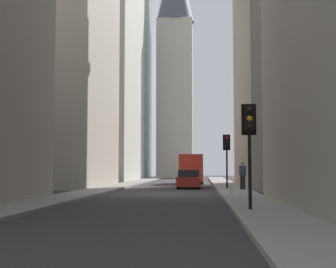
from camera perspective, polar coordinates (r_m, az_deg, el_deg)
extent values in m
plane|color=#302D30|center=(27.86, -0.73, -7.39)|extent=(135.00, 135.00, 0.00)
cube|color=gray|center=(28.58, -9.83, -7.11)|extent=(90.00, 2.20, 0.14)
cube|color=gray|center=(27.84, 8.61, -7.21)|extent=(90.00, 2.20, 0.14)
cube|color=gray|center=(40.55, 16.01, 11.61)|extent=(15.94, 10.00, 24.97)
cube|color=#B7B2A5|center=(58.53, -8.87, 7.49)|extent=(16.76, 10.00, 26.72)
cube|color=#A8A091|center=(41.05, -14.57, 8.65)|extent=(12.87, 10.00, 21.17)
cube|color=#ADBCB7|center=(84.22, -6.56, 14.11)|extent=(17.17, 14.00, 55.91)
cube|color=#B7B2A5|center=(73.07, 0.88, 4.27)|extent=(5.48, 5.48, 24.62)
cube|color=red|center=(45.23, 2.89, -4.20)|extent=(4.60, 2.25, 2.60)
cube|color=#38383D|center=(48.43, 2.97, -4.62)|extent=(1.90, 2.25, 1.90)
cube|color=black|center=(48.43, 2.97, -3.91)|extent=(1.92, 2.09, 0.64)
cylinder|color=black|center=(48.43, 4.15, -5.50)|extent=(0.88, 0.28, 0.88)
cylinder|color=black|center=(48.47, 1.81, -5.51)|extent=(0.88, 0.28, 0.88)
cylinder|color=black|center=(43.83, 4.16, -5.64)|extent=(0.88, 0.28, 0.88)
cylinder|color=black|center=(43.87, 1.57, -5.65)|extent=(0.88, 0.28, 0.88)
cube|color=maroon|center=(35.85, 2.59, -5.83)|extent=(4.30, 1.78, 0.70)
cube|color=black|center=(35.64, 2.58, -4.85)|extent=(2.10, 1.58, 0.54)
cylinder|color=black|center=(37.20, 3.86, -6.09)|extent=(0.64, 0.22, 0.64)
cylinder|color=black|center=(37.24, 1.44, -6.09)|extent=(0.64, 0.22, 0.64)
cylinder|color=black|center=(34.50, 3.84, -6.24)|extent=(0.64, 0.22, 0.64)
cylinder|color=black|center=(34.54, 1.24, -6.24)|extent=(0.64, 0.22, 0.64)
cylinder|color=black|center=(16.33, 10.02, -4.42)|extent=(0.12, 0.12, 2.67)
cube|color=black|center=(16.42, 9.94, 1.82)|extent=(0.28, 0.32, 0.90)
cube|color=black|center=(16.57, 9.88, 1.76)|extent=(0.03, 0.52, 1.10)
sphere|color=black|center=(16.30, 9.98, 2.92)|extent=(0.20, 0.20, 0.20)
sphere|color=orange|center=(16.26, 10.00, 1.88)|extent=(0.20, 0.20, 0.20)
sphere|color=black|center=(16.23, 10.01, 0.82)|extent=(0.20, 0.20, 0.20)
cylinder|color=black|center=(32.64, 7.24, -4.22)|extent=(0.12, 0.12, 2.76)
cube|color=black|center=(32.69, 7.21, -1.01)|extent=(0.28, 0.32, 0.90)
cube|color=black|center=(32.84, 7.20, -1.02)|extent=(0.03, 0.52, 1.10)
sphere|color=red|center=(32.54, 7.23, -0.46)|extent=(0.20, 0.20, 0.20)
sphere|color=black|center=(32.53, 7.23, -0.99)|extent=(0.20, 0.20, 0.20)
sphere|color=black|center=(32.51, 7.24, -1.52)|extent=(0.20, 0.20, 0.20)
cylinder|color=black|center=(31.20, 9.31, -5.90)|extent=(0.16, 0.16, 0.92)
cylinder|color=black|center=(31.18, 9.00, -5.90)|extent=(0.16, 0.16, 0.92)
cube|color=navy|center=(31.17, 9.14, -4.46)|extent=(0.26, 0.44, 0.65)
sphere|color=#936B4C|center=(31.17, 9.13, -3.59)|extent=(0.22, 0.22, 0.22)
cylinder|color=#999EA3|center=(25.89, 7.66, -7.07)|extent=(0.07, 0.07, 0.20)
cylinder|color=#999EA3|center=(25.88, 7.66, -6.77)|extent=(0.03, 0.03, 0.07)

